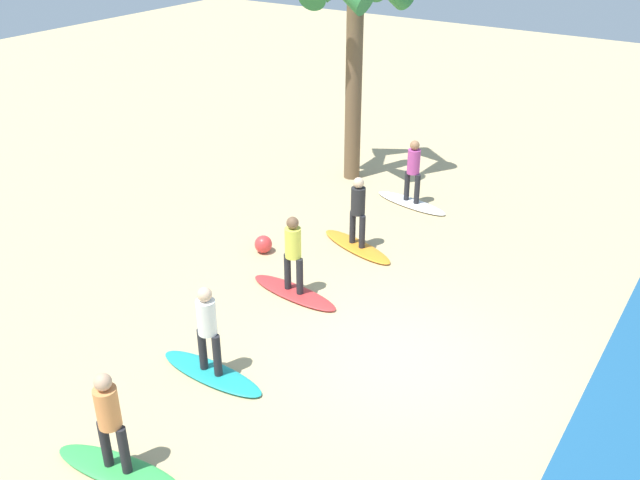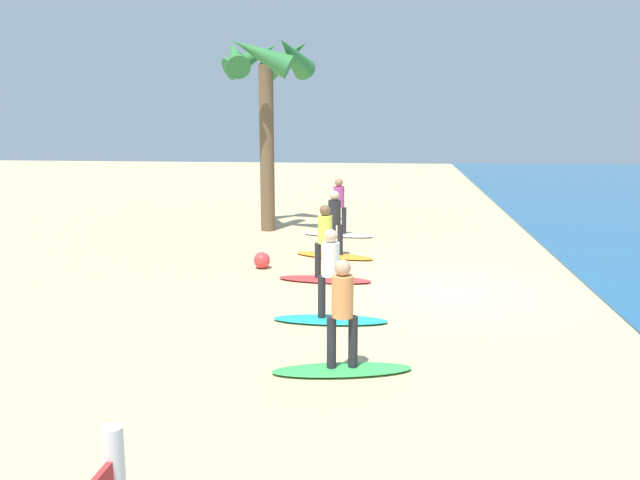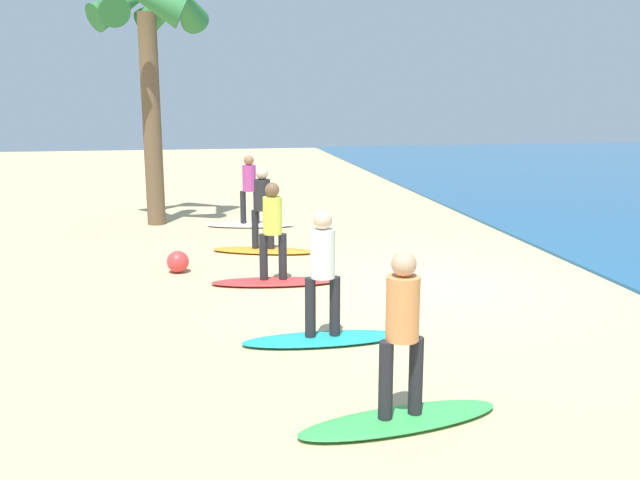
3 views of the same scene
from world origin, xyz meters
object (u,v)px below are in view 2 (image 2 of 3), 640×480
object	(u,v)px
surfer_red	(325,236)
beach_ball	(262,260)
surfer_orange	(334,218)
surfboard_green	(342,370)
surfboard_orange	(334,256)
palm_tree	(266,73)
surfer_green	(342,306)
surfer_teal	(331,267)
surfboard_white	(339,235)
surfboard_red	(325,279)
surfboard_teal	(330,320)
surfer_white	(339,202)

from	to	relation	value
surfer_red	beach_ball	world-z (taller)	surfer_red
surfer_orange	surfboard_green	world-z (taller)	surfer_orange
surfboard_orange	beach_ball	size ratio (longest dim) A/B	5.29
surfer_orange	surfer_red	size ratio (longest dim) A/B	1.00
palm_tree	surfer_green	bearing A→B (deg)	14.55
surfboard_orange	beach_ball	world-z (taller)	beach_ball
surfer_teal	beach_ball	xyz separation A→B (m)	(-3.95, -1.93, -0.84)
surfer_teal	surfboard_green	world-z (taller)	surfer_teal
surfboard_orange	surfer_green	distance (m)	7.71
surfer_teal	palm_tree	world-z (taller)	palm_tree
surfer_red	palm_tree	bearing A→B (deg)	-159.44
surfboard_green	beach_ball	size ratio (longest dim) A/B	5.29
surfboard_green	palm_tree	bearing A→B (deg)	94.91
surfer_green	surfboard_white	bearing A→B (deg)	-176.36
palm_tree	beach_ball	world-z (taller)	palm_tree
surfboard_red	surfboard_teal	world-z (taller)	same
surfboard_orange	beach_ball	distance (m)	2.12
surfer_white	surfboard_teal	bearing A→B (deg)	2.29
surfboard_orange	surfboard_teal	distance (m)	5.27
surfer_white	surfboard_red	bearing A→B (deg)	-0.03
surfboard_orange	surfboard_red	world-z (taller)	same
surfboard_red	surfboard_teal	xyz separation A→B (m)	(2.87, 0.33, 0.00)
surfer_teal	palm_tree	distance (m)	9.93
surfboard_red	surfer_green	size ratio (longest dim) A/B	1.28
surfboard_green	surfer_green	distance (m)	0.99
surfer_red	palm_tree	xyz separation A→B (m)	(-5.97, -2.24, 3.73)
surfer_white	surfer_orange	xyz separation A→B (m)	(2.82, 0.05, 0.00)
palm_tree	beach_ball	distance (m)	6.72
surfboard_green	beach_ball	distance (m)	6.71
surfboard_orange	surfboard_green	bearing A→B (deg)	-67.96
surfer_green	palm_tree	distance (m)	12.16
surfer_orange	surfboard_teal	size ratio (longest dim) A/B	0.78
surfboard_white	surfboard_green	distance (m)	10.46
surfer_orange	beach_ball	size ratio (longest dim) A/B	4.13
surfer_teal	surfer_green	world-z (taller)	same
surfboard_white	surfboard_green	size ratio (longest dim) A/B	1.00
surfer_white	surfboard_green	world-z (taller)	surfer_white
surfer_white	surfer_red	size ratio (longest dim) A/B	1.00
palm_tree	surfer_white	bearing A→B (deg)	71.27
surfboard_orange	surfboard_teal	size ratio (longest dim) A/B	1.00
surfer_white	surfer_orange	world-z (taller)	same
surfer_white	surfboard_red	world-z (taller)	surfer_white
surfer_teal	surfboard_white	bearing A→B (deg)	-177.71
beach_ball	surfboard_orange	bearing A→B (deg)	128.29
surfer_white	surfboard_green	bearing A→B (deg)	3.64
surfboard_orange	surfer_teal	world-z (taller)	surfer_teal
surfboard_white	surfboard_teal	world-z (taller)	same
surfer_orange	surfboard_orange	bearing A→B (deg)	0.00
surfboard_red	surfer_teal	bearing A→B (deg)	-77.98
surfer_red	beach_ball	distance (m)	2.11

